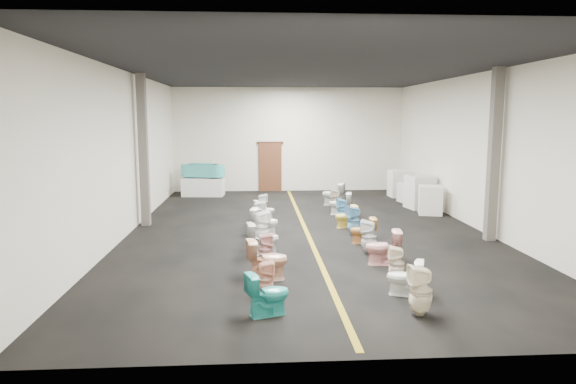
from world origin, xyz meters
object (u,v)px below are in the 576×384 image
Objects in this scene: toilet_left_1 at (265,279)px; toilet_right_11 at (333,194)px; appliance_crate_d at (399,183)px; appliance_crate_a at (430,200)px; display_table at (203,187)px; toilet_right_1 at (405,278)px; toilet_left_7 at (259,215)px; toilet_right_3 at (383,247)px; toilet_left_2 at (267,260)px; toilet_right_4 at (369,237)px; toilet_right_0 at (421,291)px; toilet_right_7 at (346,216)px; bathtub at (203,170)px; toilet_left_3 at (266,249)px; toilet_right_10 at (336,200)px; toilet_left_6 at (265,222)px; toilet_right_9 at (340,204)px; toilet_right_2 at (397,263)px; toilet_right_8 at (342,210)px; appliance_crate_c at (409,192)px; toilet_left_8 at (264,211)px; toilet_left_0 at (268,294)px; toilet_left_4 at (263,239)px; toilet_left_5 at (261,227)px; appliance_crate_b at (420,192)px; toilet_right_6 at (354,221)px.

toilet_right_11 is at bearing -23.42° from toilet_left_1.
appliance_crate_a is at bearing -90.00° from appliance_crate_d.
toilet_right_1 is (4.89, -12.28, -0.04)m from display_table.
toilet_left_7 is 4.81m from toilet_right_3.
appliance_crate_a is 1.15× the size of toilet_left_2.
toilet_right_4 reaches higher than display_table.
toilet_right_7 is at bearing -179.86° from toilet_right_0.
toilet_left_3 is at bearing -63.05° from bathtub.
display_table is 2.27× the size of toilet_right_10.
toilet_left_6 is 1.00× the size of toilet_right_9.
display_table is at bearing -127.98° from toilet_right_10.
toilet_right_2 is (2.58, -0.20, -0.06)m from toilet_left_2.
toilet_right_9 is at bearing -42.12° from display_table.
toilet_left_7 is 6.49m from toilet_right_1.
bathtub is 2.74× the size of toilet_right_7.
display_table is 6.16m from toilet_right_10.
toilet_right_11 is (2.68, 9.57, 0.08)m from toilet_left_1.
bathtub is 7.44m from toilet_right_8.
toilet_right_11 is (0.06, 1.01, 0.05)m from toilet_right_10.
toilet_left_2 is at bearing -121.67° from appliance_crate_c.
toilet_right_0 is (2.49, -3.01, 0.06)m from toilet_left_3.
appliance_crate_a reaches higher than toilet_left_8.
toilet_left_1 is at bearing -18.50° from toilet_right_10.
toilet_left_7 is (-0.16, 0.95, 0.02)m from toilet_left_6.
toilet_right_0 is 1.83m from toilet_right_2.
toilet_right_2 is at bearing -52.63° from bathtub.
toilet_left_0 is at bearing -114.64° from appliance_crate_d.
toilet_right_11 reaches higher than toilet_left_4.
appliance_crate_d is 1.54× the size of toilet_right_2.
display_table is 2.50× the size of toilet_right_1.
bathtub reaches higher than toilet_left_5.
toilet_left_2 reaches higher than toilet_left_0.
toilet_right_4 is at bearing -49.39° from toilet_left_1.
appliance_crate_b is at bearing -90.00° from appliance_crate_d.
toilet_right_10 is (0.08, 3.76, -0.04)m from toilet_right_6.
appliance_crate_b is 3.10m from toilet_right_11.
appliance_crate_b is 1.44× the size of toilet_right_4.
toilet_left_8 is 1.01× the size of toilet_right_7.
appliance_crate_d is at bearing 136.47° from toilet_right_6.
toilet_left_6 reaches higher than toilet_left_1.
bathtub is 5.97m from toilet_left_8.
toilet_left_2 reaches higher than toilet_right_2.
toilet_right_6 is at bearing -172.78° from toilet_right_2.
toilet_left_6 is at bearing 1.74° from toilet_left_3.
display_table is 13.22m from toilet_right_1.
appliance_crate_d is at bearing -5.38° from display_table.
toilet_left_7 is at bearing -162.80° from appliance_crate_a.
bathtub is 6.20m from toilet_right_10.
toilet_right_9 is at bearing -56.82° from toilet_left_5.
toilet_left_3 is 0.87× the size of toilet_right_11.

